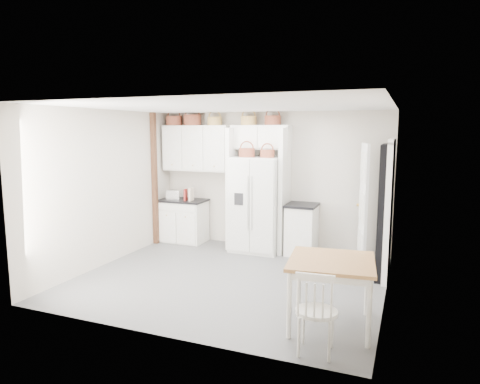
% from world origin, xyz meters
% --- Properties ---
extents(floor, '(4.50, 4.50, 0.00)m').
position_xyz_m(floor, '(0.00, 0.00, 0.00)').
color(floor, '#565656').
rests_on(floor, ground).
extents(ceiling, '(4.50, 4.50, 0.00)m').
position_xyz_m(ceiling, '(0.00, 0.00, 2.60)').
color(ceiling, white).
rests_on(ceiling, wall_back).
extents(wall_back, '(4.50, 0.00, 4.50)m').
position_xyz_m(wall_back, '(0.00, 2.00, 1.30)').
color(wall_back, beige).
rests_on(wall_back, floor).
extents(wall_left, '(0.00, 4.00, 4.00)m').
position_xyz_m(wall_left, '(-2.25, 0.00, 1.30)').
color(wall_left, beige).
rests_on(wall_left, floor).
extents(wall_right, '(0.00, 4.00, 4.00)m').
position_xyz_m(wall_right, '(2.25, 0.00, 1.30)').
color(wall_right, beige).
rests_on(wall_right, floor).
extents(refrigerator, '(0.92, 0.74, 1.77)m').
position_xyz_m(refrigerator, '(-0.15, 1.62, 0.89)').
color(refrigerator, silver).
rests_on(refrigerator, floor).
extents(base_cab_left, '(0.89, 0.56, 0.83)m').
position_xyz_m(base_cab_left, '(-1.76, 1.70, 0.41)').
color(base_cab_left, white).
rests_on(base_cab_left, floor).
extents(base_cab_right, '(0.51, 0.61, 0.89)m').
position_xyz_m(base_cab_right, '(0.69, 1.70, 0.44)').
color(base_cab_right, white).
rests_on(base_cab_right, floor).
extents(dining_table, '(1.05, 1.05, 0.79)m').
position_xyz_m(dining_table, '(1.70, -1.05, 0.40)').
color(dining_table, brown).
rests_on(dining_table, floor).
extents(windsor_chair, '(0.46, 0.42, 0.88)m').
position_xyz_m(windsor_chair, '(1.67, -1.72, 0.44)').
color(windsor_chair, white).
rests_on(windsor_chair, floor).
extents(counter_left, '(0.93, 0.60, 0.04)m').
position_xyz_m(counter_left, '(-1.76, 1.70, 0.85)').
color(counter_left, black).
rests_on(counter_left, base_cab_left).
extents(counter_right, '(0.55, 0.65, 0.04)m').
position_xyz_m(counter_right, '(0.69, 1.70, 0.91)').
color(counter_right, black).
rests_on(counter_right, base_cab_right).
extents(toaster, '(0.30, 0.20, 0.19)m').
position_xyz_m(toaster, '(-1.93, 1.62, 0.96)').
color(toaster, silver).
rests_on(toaster, counter_left).
extents(cookbook_red, '(0.06, 0.16, 0.23)m').
position_xyz_m(cookbook_red, '(-1.66, 1.62, 0.98)').
color(cookbook_red, maroon).
rests_on(cookbook_red, counter_left).
extents(cookbook_cream, '(0.05, 0.17, 0.26)m').
position_xyz_m(cookbook_cream, '(-1.53, 1.62, 0.99)').
color(cookbook_cream, beige).
rests_on(cookbook_cream, counter_left).
extents(basket_upper_a, '(0.33, 0.33, 0.19)m').
position_xyz_m(basket_upper_a, '(-2.01, 1.83, 2.44)').
color(basket_upper_a, brown).
rests_on(basket_upper_a, upper_cabinet).
extents(basket_upper_b, '(0.36, 0.36, 0.21)m').
position_xyz_m(basket_upper_b, '(-1.59, 1.83, 2.45)').
color(basket_upper_b, brown).
rests_on(basket_upper_b, upper_cabinet).
extents(basket_upper_c, '(0.28, 0.28, 0.16)m').
position_xyz_m(basket_upper_c, '(-1.11, 1.83, 2.43)').
color(basket_upper_c, '#A57F41').
rests_on(basket_upper_c, upper_cabinet).
extents(basket_bridge_a, '(0.30, 0.30, 0.17)m').
position_xyz_m(basket_bridge_a, '(-0.40, 1.83, 2.44)').
color(basket_bridge_a, '#A57F41').
rests_on(basket_bridge_a, bridge_cabinet).
extents(basket_bridge_b, '(0.30, 0.30, 0.17)m').
position_xyz_m(basket_bridge_b, '(0.08, 1.83, 2.44)').
color(basket_bridge_b, brown).
rests_on(basket_bridge_b, bridge_cabinet).
extents(basket_fridge_a, '(0.29, 0.29, 0.16)m').
position_xyz_m(basket_fridge_a, '(-0.32, 1.52, 1.85)').
color(basket_fridge_a, brown).
rests_on(basket_fridge_a, refrigerator).
extents(basket_fridge_b, '(0.26, 0.26, 0.14)m').
position_xyz_m(basket_fridge_b, '(0.08, 1.52, 1.84)').
color(basket_fridge_b, brown).
rests_on(basket_fridge_b, refrigerator).
extents(upper_cabinet, '(1.40, 0.34, 0.90)m').
position_xyz_m(upper_cabinet, '(-1.50, 1.83, 1.90)').
color(upper_cabinet, white).
rests_on(upper_cabinet, wall_back).
extents(bridge_cabinet, '(1.12, 0.34, 0.45)m').
position_xyz_m(bridge_cabinet, '(-0.15, 1.83, 2.12)').
color(bridge_cabinet, white).
rests_on(bridge_cabinet, wall_back).
extents(fridge_panel_left, '(0.08, 0.60, 2.30)m').
position_xyz_m(fridge_panel_left, '(-0.66, 1.70, 1.15)').
color(fridge_panel_left, white).
rests_on(fridge_panel_left, floor).
extents(fridge_panel_right, '(0.08, 0.60, 2.30)m').
position_xyz_m(fridge_panel_right, '(0.36, 1.70, 1.15)').
color(fridge_panel_right, white).
rests_on(fridge_panel_right, floor).
extents(trim_post, '(0.09, 0.09, 2.60)m').
position_xyz_m(trim_post, '(-2.20, 1.35, 1.30)').
color(trim_post, '#3A1A11').
rests_on(trim_post, floor).
extents(doorway_void, '(0.18, 0.85, 2.05)m').
position_xyz_m(doorway_void, '(2.16, 1.00, 1.02)').
color(doorway_void, black).
rests_on(doorway_void, floor).
extents(door_slab, '(0.21, 0.79, 2.05)m').
position_xyz_m(door_slab, '(1.80, 1.33, 1.02)').
color(door_slab, white).
rests_on(door_slab, floor).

